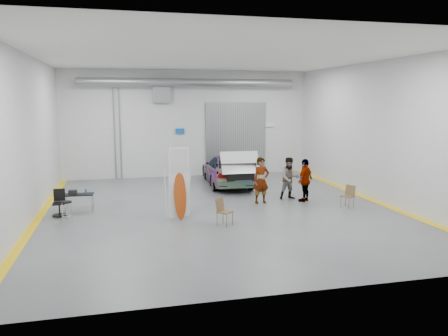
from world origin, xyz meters
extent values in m
plane|color=#57595E|center=(0.00, 0.00, 0.00)|extent=(16.00, 16.00, 0.00)
cube|color=silver|center=(-7.00, 0.00, 3.00)|extent=(0.02, 16.00, 6.00)
cube|color=silver|center=(7.00, 0.00, 3.00)|extent=(0.02, 16.00, 6.00)
cube|color=silver|center=(0.00, 8.00, 3.00)|extent=(14.00, 0.02, 6.00)
cube|color=silver|center=(0.00, -8.00, 3.00)|extent=(14.00, 0.02, 6.00)
cube|color=white|center=(0.00, 0.00, 6.00)|extent=(14.00, 16.00, 0.02)
cube|color=gray|center=(2.80, 7.92, 2.10)|extent=(3.60, 0.12, 4.20)
cube|color=gray|center=(-1.50, 7.92, 4.80)|extent=(1.00, 0.50, 1.20)
cylinder|color=gray|center=(0.00, 7.40, 5.30)|extent=(11.90, 0.44, 0.44)
cube|color=#1552B2|center=(-0.50, 7.92, 2.60)|extent=(0.50, 0.04, 0.30)
cube|color=white|center=(4.80, 7.92, 2.90)|extent=(0.70, 0.04, 0.25)
cylinder|color=gray|center=(-3.80, 7.92, 2.50)|extent=(0.08, 0.08, 5.00)
cylinder|color=gray|center=(-4.10, 7.92, 2.50)|extent=(0.08, 0.08, 5.00)
cube|color=yellow|center=(-6.85, 0.00, 0.01)|extent=(0.30, 16.00, 0.01)
cube|color=yellow|center=(6.85, 0.00, 0.01)|extent=(0.30, 16.00, 0.01)
imported|color=white|center=(1.54, 4.91, 0.77)|extent=(2.52, 5.45, 1.54)
imported|color=#9C7B55|center=(1.95, 0.55, 0.98)|extent=(0.77, 0.56, 1.96)
imported|color=slate|center=(3.42, 0.99, 0.93)|extent=(0.91, 0.70, 1.86)
imported|color=#985732|center=(3.89, 0.40, 0.93)|extent=(1.12, 1.02, 1.87)
cube|color=white|center=(-1.80, -1.19, 0.94)|extent=(0.79, 0.22, 1.70)
ellipsoid|color=#D15B12|center=(-1.80, -1.26, 0.90)|extent=(0.51, 0.33, 1.79)
cube|color=white|center=(-1.80, -1.20, 2.22)|extent=(0.76, 0.21, 0.90)
cylinder|color=white|center=(-2.13, -1.19, 1.42)|extent=(0.02, 0.02, 2.83)
cylinder|color=white|center=(-1.47, -1.19, 1.42)|extent=(0.02, 0.02, 2.83)
cube|color=brown|center=(-0.34, -2.38, 0.49)|extent=(0.63, 0.63, 0.04)
cube|color=brown|center=(-0.34, -2.18, 0.74)|extent=(0.39, 0.38, 0.43)
cube|color=brown|center=(5.12, -1.03, 0.46)|extent=(0.57, 0.58, 0.04)
cube|color=brown|center=(5.12, -0.83, 0.70)|extent=(0.29, 0.42, 0.41)
cylinder|color=black|center=(-5.75, -0.57, 0.72)|extent=(0.36, 0.36, 0.05)
torus|color=silver|center=(-5.75, -0.57, 0.23)|extent=(0.38, 0.38, 0.02)
cylinder|color=gray|center=(-5.96, 0.62, 0.33)|extent=(0.03, 0.03, 0.66)
cylinder|color=gray|center=(-4.95, 0.62, 0.33)|extent=(0.03, 0.03, 0.66)
cylinder|color=gray|center=(-5.96, 1.08, 0.33)|extent=(0.03, 0.03, 0.66)
cylinder|color=gray|center=(-4.95, 1.08, 0.33)|extent=(0.03, 0.03, 0.66)
cube|color=black|center=(-5.45, 0.85, 0.68)|extent=(1.12, 0.60, 0.04)
cylinder|color=#1B4FA2|center=(-5.18, 0.76, 0.80)|extent=(0.07, 0.07, 0.20)
cube|color=black|center=(-5.68, 0.90, 0.78)|extent=(0.32, 0.20, 0.16)
cylinder|color=black|center=(-6.12, 0.28, 0.04)|extent=(0.53, 0.53, 0.04)
cylinder|color=black|center=(-6.12, 0.28, 0.27)|extent=(0.06, 0.06, 0.46)
cube|color=black|center=(-6.12, 0.28, 0.49)|extent=(0.44, 0.44, 0.07)
cube|color=black|center=(-6.12, 0.49, 0.78)|extent=(0.42, 0.06, 0.47)
cube|color=silver|center=(1.54, 2.50, 1.56)|extent=(1.80, 1.09, 0.04)
camera|label=1|loc=(-3.77, -16.74, 4.34)|focal=35.00mm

